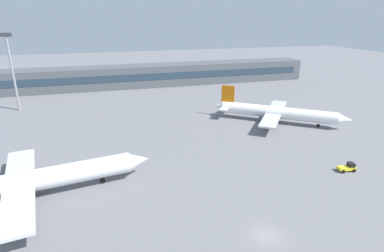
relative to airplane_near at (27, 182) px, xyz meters
name	(u,v)px	position (x,y,z in m)	size (l,w,h in m)	color
ground_plane	(191,137)	(34.51, 20.14, -3.24)	(400.00, 400.00, 0.00)	slate
terminal_building	(151,75)	(34.51, 84.78, 1.26)	(141.51, 12.13, 9.00)	#4C5156
airplane_near	(27,182)	(0.00, 0.00, 0.00)	(42.85, 30.17, 10.63)	silver
airplane_mid	(278,113)	(62.02, 24.47, -0.28)	(32.79, 27.02, 9.70)	white
baggage_tug_yellow	(348,167)	(59.91, -6.48, -2.44)	(3.74, 2.12, 1.75)	yellow
floodlight_tower_west	(12,67)	(-13.35, 58.83, 11.06)	(3.20, 0.80, 24.61)	gray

